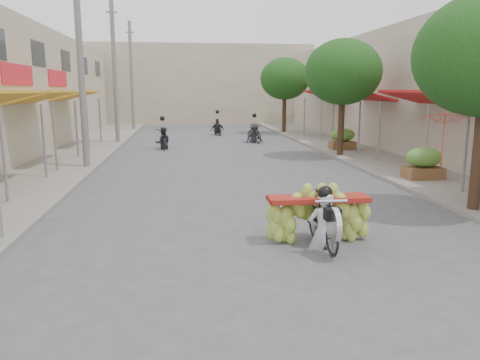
% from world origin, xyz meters
% --- Properties ---
extents(ground, '(120.00, 120.00, 0.00)m').
position_xyz_m(ground, '(0.00, 0.00, 0.00)').
color(ground, '#555459').
rests_on(ground, ground).
extents(sidewalk_left, '(4.00, 60.00, 0.12)m').
position_xyz_m(sidewalk_left, '(-7.00, 15.00, 0.06)').
color(sidewalk_left, gray).
rests_on(sidewalk_left, ground).
extents(sidewalk_right, '(4.00, 60.00, 0.12)m').
position_xyz_m(sidewalk_right, '(7.00, 15.00, 0.06)').
color(sidewalk_right, gray).
rests_on(sidewalk_right, ground).
extents(shophouse_row_right, '(9.77, 40.00, 6.00)m').
position_xyz_m(shophouse_row_right, '(11.99, 14.00, 3.00)').
color(shophouse_row_right, '#B5A996').
rests_on(shophouse_row_right, ground).
extents(far_building, '(20.00, 6.00, 7.00)m').
position_xyz_m(far_building, '(0.00, 38.00, 3.50)').
color(far_building, '#B7AB91').
rests_on(far_building, ground).
extents(utility_pole_mid, '(0.60, 0.24, 8.00)m').
position_xyz_m(utility_pole_mid, '(-5.40, 12.00, 4.03)').
color(utility_pole_mid, slate).
rests_on(utility_pole_mid, ground).
extents(utility_pole_far, '(0.60, 0.24, 8.00)m').
position_xyz_m(utility_pole_far, '(-5.40, 21.00, 4.03)').
color(utility_pole_far, slate).
rests_on(utility_pole_far, ground).
extents(utility_pole_back, '(0.60, 0.24, 8.00)m').
position_xyz_m(utility_pole_back, '(-5.40, 30.00, 4.03)').
color(utility_pole_back, slate).
rests_on(utility_pole_back, ground).
extents(street_tree_mid, '(3.40, 3.40, 5.25)m').
position_xyz_m(street_tree_mid, '(5.40, 14.00, 3.78)').
color(street_tree_mid, '#3A2719').
rests_on(street_tree_mid, ground).
extents(street_tree_far, '(3.40, 3.40, 5.25)m').
position_xyz_m(street_tree_far, '(5.40, 26.00, 3.78)').
color(street_tree_far, '#3A2719').
rests_on(street_tree_far, ground).
extents(produce_crate_mid, '(1.20, 0.88, 1.16)m').
position_xyz_m(produce_crate_mid, '(6.20, 8.00, 0.71)').
color(produce_crate_mid, brown).
rests_on(produce_crate_mid, ground).
extents(produce_crate_far, '(1.20, 0.88, 1.16)m').
position_xyz_m(produce_crate_far, '(6.20, 16.00, 0.71)').
color(produce_crate_far, brown).
rests_on(produce_crate_far, ground).
extents(banana_motorbike, '(2.20, 1.91, 2.05)m').
position_xyz_m(banana_motorbike, '(0.96, 2.12, 0.69)').
color(banana_motorbike, black).
rests_on(banana_motorbike, ground).
extents(market_umbrella, '(1.91, 1.91, 1.64)m').
position_xyz_m(market_umbrella, '(5.90, 6.38, 2.42)').
color(market_umbrella, red).
rests_on(market_umbrella, ground).
extents(pedestrian, '(1.04, 0.92, 1.81)m').
position_xyz_m(pedestrian, '(6.19, 16.29, 1.02)').
color(pedestrian, silver).
rests_on(pedestrian, ground).
extents(bg_motorbike_a, '(0.90, 1.85, 1.95)m').
position_xyz_m(bg_motorbike_a, '(-2.72, 18.11, 0.73)').
color(bg_motorbike_a, black).
rests_on(bg_motorbike_a, ground).
extents(bg_motorbike_b, '(1.17, 1.93, 1.95)m').
position_xyz_m(bg_motorbike_b, '(2.43, 20.42, 0.83)').
color(bg_motorbike_b, black).
rests_on(bg_motorbike_b, ground).
extents(bg_motorbike_c, '(1.06, 1.63, 1.95)m').
position_xyz_m(bg_motorbike_c, '(0.66, 25.44, 0.81)').
color(bg_motorbike_c, black).
rests_on(bg_motorbike_c, ground).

